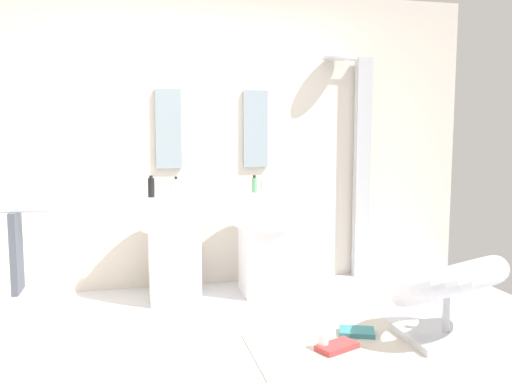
{
  "coord_description": "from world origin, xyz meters",
  "views": [
    {
      "loc": [
        -0.72,
        -3.15,
        1.39
      ],
      "look_at": [
        0.15,
        0.55,
        0.95
      ],
      "focal_mm": 37.78,
      "sensor_mm": 36.0,
      "label": 1
    }
  ],
  "objects": [
    {
      "name": "pedestal_sink_left",
      "position": [
        -0.39,
        1.19,
        0.48
      ],
      "size": [
        0.51,
        0.51,
        0.96
      ],
      "color": "white",
      "rests_on": "ground_plane"
    },
    {
      "name": "towel_rack",
      "position": [
        -1.44,
        0.31,
        0.63
      ],
      "size": [
        0.37,
        0.22,
        0.95
      ],
      "color": "#B7BABF",
      "rests_on": "ground_plane"
    },
    {
      "name": "magazine_teal",
      "position": [
        0.75,
        0.11,
        0.03
      ],
      "size": [
        0.28,
        0.24,
        0.03
      ],
      "primitive_type": "cube",
      "rotation": [
        0.0,
        0.0,
        -0.36
      ],
      "color": "teal",
      "rests_on": "area_rug"
    },
    {
      "name": "vanity_mirror_left",
      "position": [
        -0.39,
        1.58,
        1.4
      ],
      "size": [
        0.22,
        0.03,
        0.68
      ],
      "primitive_type": "cube",
      "color": "#8C9EA8"
    },
    {
      "name": "lounge_chair",
      "position": [
        1.29,
        -0.1,
        0.35
      ],
      "size": [
        1.02,
        1.02,
        0.65
      ],
      "color": "#B7BABF",
      "rests_on": "ground_plane"
    },
    {
      "name": "magazine_red",
      "position": [
        0.53,
        -0.09,
        0.03
      ],
      "size": [
        0.3,
        0.24,
        0.04
      ],
      "primitive_type": "cube",
      "rotation": [
        0.0,
        0.0,
        0.4
      ],
      "color": "#B73838",
      "rests_on": "area_rug"
    },
    {
      "name": "pedestal_sink_right",
      "position": [
        0.39,
        1.19,
        0.48
      ],
      "size": [
        0.51,
        0.51,
        0.96
      ],
      "color": "white",
      "rests_on": "ground_plane"
    },
    {
      "name": "soap_bottle_black",
      "position": [
        -0.56,
        1.18,
        0.94
      ],
      "size": [
        0.05,
        0.05,
        0.17
      ],
      "color": "black",
      "rests_on": "pedestal_sink_left"
    },
    {
      "name": "shower_column",
      "position": [
        1.39,
        1.53,
        1.08
      ],
      "size": [
        0.49,
        0.24,
        2.05
      ],
      "color": "#B7BABF",
      "rests_on": "ground_plane"
    },
    {
      "name": "soap_bottle_green",
      "position": [
        0.31,
        1.31,
        0.92
      ],
      "size": [
        0.05,
        0.05,
        0.15
      ],
      "color": "#59996B",
      "rests_on": "pedestal_sink_right"
    },
    {
      "name": "coffee_mug",
      "position": [
        0.44,
        -0.07,
        0.06
      ],
      "size": [
        0.07,
        0.07,
        0.1
      ],
      "primitive_type": "cylinder",
      "color": "white",
      "rests_on": "area_rug"
    },
    {
      "name": "ground_plane",
      "position": [
        0.0,
        0.0,
        -0.02
      ],
      "size": [
        4.8,
        3.6,
        0.04
      ],
      "primitive_type": "cube",
      "color": "silver"
    },
    {
      "name": "vanity_mirror_right",
      "position": [
        0.39,
        1.58,
        1.4
      ],
      "size": [
        0.22,
        0.03,
        0.68
      ],
      "primitive_type": "cube",
      "color": "#8C9EA8"
    },
    {
      "name": "area_rug",
      "position": [
        0.53,
        -0.02,
        0.01
      ],
      "size": [
        1.09,
        0.78,
        0.01
      ],
      "primitive_type": "cube",
      "color": "beige",
      "rests_on": "ground_plane"
    },
    {
      "name": "rear_partition",
      "position": [
        0.0,
        1.65,
        1.3
      ],
      "size": [
        4.8,
        0.1,
        2.6
      ],
      "primitive_type": "cube",
      "color": "beige",
      "rests_on": "ground_plane"
    },
    {
      "name": "soap_bottle_clear",
      "position": [
        -0.38,
        1.0,
        0.94
      ],
      "size": [
        0.04,
        0.04,
        0.18
      ],
      "color": "silver",
      "rests_on": "pedestal_sink_left"
    }
  ]
}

